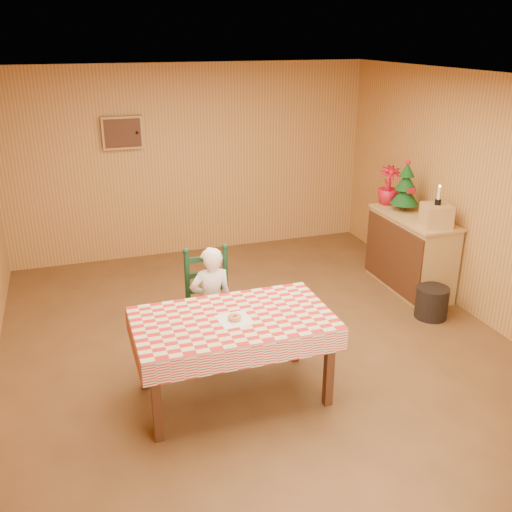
{
  "coord_description": "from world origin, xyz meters",
  "views": [
    {
      "loc": [
        -1.63,
        -4.64,
        2.97
      ],
      "look_at": [
        0.0,
        0.2,
        0.95
      ],
      "focal_mm": 40.0,
      "sensor_mm": 36.0,
      "label": 1
    }
  ],
  "objects": [
    {
      "name": "ground",
      "position": [
        0.0,
        0.0,
        0.0
      ],
      "size": [
        6.0,
        6.0,
        0.0
      ],
      "primitive_type": "plane",
      "color": "brown",
      "rests_on": "ground"
    },
    {
      "name": "ladder_chair",
      "position": [
        -0.47,
        0.18,
        0.5
      ],
      "size": [
        0.44,
        0.4,
        1.08
      ],
      "color": "black",
      "rests_on": "ground"
    },
    {
      "name": "seated_child",
      "position": [
        -0.47,
        0.12,
        0.56
      ],
      "size": [
        0.41,
        0.27,
        1.12
      ],
      "primitive_type": "imported",
      "rotation": [
        0.0,
        0.0,
        3.14
      ],
      "color": "white",
      "rests_on": "ground"
    },
    {
      "name": "dining_table",
      "position": [
        -0.47,
        -0.61,
        0.69
      ],
      "size": [
        1.66,
        0.96,
        0.77
      ],
      "color": "#4A2613",
      "rests_on": "ground"
    },
    {
      "name": "donut",
      "position": [
        -0.47,
        -0.66,
        0.79
      ],
      "size": [
        0.14,
        0.14,
        0.04
      ],
      "primitive_type": "torus",
      "rotation": [
        0.0,
        0.0,
        -0.28
      ],
      "color": "#CE8949",
      "rests_on": "napkin"
    },
    {
      "name": "napkin",
      "position": [
        -0.47,
        -0.66,
        0.77
      ],
      "size": [
        0.28,
        0.28,
        0.0
      ],
      "primitive_type": "cube",
      "rotation": [
        0.0,
        0.0,
        0.07
      ],
      "color": "white",
      "rests_on": "dining_table"
    },
    {
      "name": "cabin_walls",
      "position": [
        -0.0,
        0.53,
        1.83
      ],
      "size": [
        5.1,
        6.05,
        2.65
      ],
      "color": "#C38C46",
      "rests_on": "ground"
    },
    {
      "name": "shelf_unit",
      "position": [
        2.21,
        0.88,
        0.47
      ],
      "size": [
        0.54,
        1.24,
        0.93
      ],
      "color": "tan",
      "rests_on": "ground"
    },
    {
      "name": "storage_bin",
      "position": [
        2.02,
        0.11,
        0.18
      ],
      "size": [
        0.47,
        0.47,
        0.35
      ],
      "primitive_type": "cylinder",
      "rotation": [
        0.0,
        0.0,
        0.43
      ],
      "color": "black",
      "rests_on": "ground"
    },
    {
      "name": "christmas_tree",
      "position": [
        2.22,
        1.13,
        1.21
      ],
      "size": [
        0.34,
        0.34,
        0.62
      ],
      "color": "#4A2613",
      "rests_on": "shelf_unit"
    },
    {
      "name": "candle_set",
      "position": [
        2.22,
        0.48,
        1.24
      ],
      "size": [
        0.07,
        0.07,
        0.22
      ],
      "color": "black",
      "rests_on": "crate"
    },
    {
      "name": "crate",
      "position": [
        2.22,
        0.48,
        1.06
      ],
      "size": [
        0.37,
        0.37,
        0.25
      ],
      "primitive_type": "cube",
      "rotation": [
        0.0,
        0.0,
        -0.25
      ],
      "color": "tan",
      "rests_on": "shelf_unit"
    },
    {
      "name": "flower_arrangement",
      "position": [
        2.17,
        1.43,
        1.17
      ],
      "size": [
        0.34,
        0.34,
        0.48
      ],
      "primitive_type": "imported",
      "rotation": [
        0.0,
        0.0,
        -0.34
      ],
      "color": "#B3101F",
      "rests_on": "shelf_unit"
    }
  ]
}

